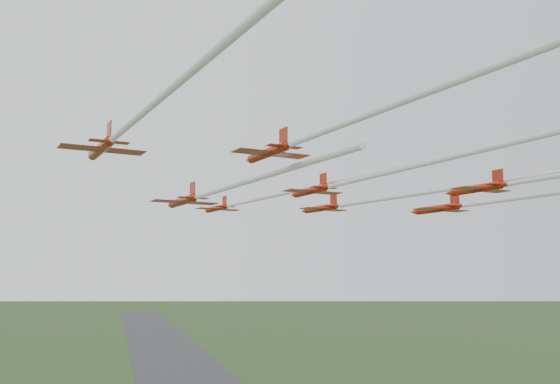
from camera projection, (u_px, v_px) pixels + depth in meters
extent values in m
cube|color=#363639|center=(176.00, 364.00, 274.98)|extent=(38.00, 900.00, 0.04)
cylinder|color=#B0210B|center=(216.00, 208.00, 110.89)|extent=(2.97, 7.52, 0.98)
cone|color=#B0210B|center=(206.00, 211.00, 114.79)|extent=(1.37, 1.80, 0.98)
cone|color=#B0210B|center=(227.00, 206.00, 107.21)|extent=(1.14, 1.26, 0.89)
ellipsoid|color=black|center=(212.00, 207.00, 112.45)|extent=(0.59, 0.91, 0.28)
cube|color=#B0210B|center=(218.00, 209.00, 110.25)|extent=(8.14, 4.32, 0.09)
cube|color=#B0210B|center=(225.00, 206.00, 107.93)|extent=(3.70, 1.98, 0.07)
cube|color=#B0210B|center=(224.00, 201.00, 108.22)|extent=(0.52, 1.56, 1.77)
cylinder|color=silver|center=(313.00, 187.00, 84.29)|extent=(14.69, 50.88, 0.53)
cylinder|color=#B0210B|center=(183.00, 201.00, 93.37)|extent=(3.46, 9.50, 1.23)
cone|color=#B0210B|center=(170.00, 205.00, 98.37)|extent=(1.67, 2.24, 1.23)
cone|color=#B0210B|center=(196.00, 197.00, 88.67)|extent=(1.40, 1.57, 1.12)
ellipsoid|color=black|center=(178.00, 200.00, 95.37)|extent=(0.71, 1.14, 0.36)
cube|color=#B0210B|center=(185.00, 202.00, 92.56)|extent=(10.22, 5.16, 0.11)
cube|color=#B0210B|center=(193.00, 198.00, 89.59)|extent=(4.65, 2.37, 0.09)
cube|color=#B0210B|center=(192.00, 190.00, 89.95)|extent=(0.59, 1.98, 2.23)
cylinder|color=silver|center=(260.00, 177.00, 70.96)|extent=(10.08, 38.50, 0.67)
cylinder|color=#B0210B|center=(321.00, 208.00, 107.58)|extent=(3.62, 8.22, 1.07)
cone|color=#B0210B|center=(304.00, 211.00, 111.75)|extent=(1.57, 2.01, 1.07)
cone|color=#B0210B|center=(338.00, 206.00, 103.65)|extent=(1.29, 1.42, 0.98)
ellipsoid|color=black|center=(314.00, 207.00, 109.25)|extent=(0.68, 1.01, 0.31)
cube|color=#B0210B|center=(323.00, 209.00, 106.89)|extent=(8.95, 5.10, 0.10)
cube|color=#B0210B|center=(334.00, 206.00, 104.42)|extent=(4.08, 2.34, 0.08)
cube|color=#B0210B|center=(334.00, 200.00, 104.72)|extent=(0.64, 1.70, 1.95)
cylinder|color=silver|center=(432.00, 192.00, 86.22)|extent=(13.38, 39.02, 0.59)
cylinder|color=#B0210B|center=(101.00, 149.00, 69.32)|extent=(3.10, 8.93, 1.15)
cone|color=#B0210B|center=(91.00, 157.00, 74.05)|extent=(1.54, 2.09, 1.15)
cone|color=#B0210B|center=(111.00, 140.00, 64.87)|extent=(1.30, 1.46, 1.05)
ellipsoid|color=black|center=(97.00, 148.00, 71.21)|extent=(0.65, 1.07, 0.33)
cube|color=#B0210B|center=(102.00, 150.00, 68.55)|extent=(9.58, 4.70, 0.10)
cube|color=#B0210B|center=(109.00, 142.00, 65.74)|extent=(4.36, 2.15, 0.08)
cube|color=#B0210B|center=(109.00, 131.00, 66.08)|extent=(0.52, 1.86, 2.09)
cylinder|color=silver|center=(191.00, 72.00, 43.24)|extent=(11.31, 47.07, 0.63)
cylinder|color=#B0210B|center=(310.00, 191.00, 82.28)|extent=(2.65, 7.65, 0.99)
cone|color=#B0210B|center=(293.00, 195.00, 86.34)|extent=(1.32, 1.79, 0.99)
cone|color=#B0210B|center=(328.00, 187.00, 78.46)|extent=(1.11, 1.25, 0.90)
ellipsoid|color=black|center=(303.00, 190.00, 83.91)|extent=(0.56, 0.91, 0.29)
cube|color=#B0210B|center=(313.00, 192.00, 81.62)|extent=(8.21, 4.02, 0.09)
cube|color=#B0210B|center=(324.00, 188.00, 79.21)|extent=(3.74, 1.84, 0.07)
cube|color=#B0210B|center=(323.00, 180.00, 79.50)|extent=(0.44, 1.59, 1.79)
cylinder|color=silver|center=(475.00, 152.00, 56.31)|extent=(11.45, 48.36, 0.54)
cylinder|color=#B0210B|center=(437.00, 209.00, 100.39)|extent=(3.33, 9.19, 1.19)
cone|color=#B0210B|center=(414.00, 212.00, 105.22)|extent=(1.61, 2.17, 1.19)
cone|color=#B0210B|center=(461.00, 205.00, 95.83)|extent=(1.36, 1.51, 1.08)
ellipsoid|color=black|center=(428.00, 207.00, 102.32)|extent=(0.68, 1.10, 0.35)
cube|color=#B0210B|center=(441.00, 210.00, 99.60)|extent=(9.89, 4.98, 0.11)
cube|color=#B0210B|center=(456.00, 206.00, 96.72)|extent=(4.50, 2.28, 0.09)
cube|color=#B0210B|center=(455.00, 199.00, 97.07)|extent=(0.57, 1.91, 2.16)
cylinder|color=#B0210B|center=(268.00, 153.00, 62.89)|extent=(2.70, 7.57, 0.98)
cone|color=#B0210B|center=(248.00, 160.00, 66.88)|extent=(1.32, 1.78, 0.98)
cone|color=#B0210B|center=(289.00, 145.00, 59.13)|extent=(1.11, 1.24, 0.89)
ellipsoid|color=black|center=(260.00, 152.00, 64.49)|extent=(0.56, 0.91, 0.28)
cube|color=#B0210B|center=(271.00, 154.00, 62.24)|extent=(8.14, 4.06, 0.09)
cube|color=#B0210B|center=(284.00, 146.00, 59.87)|extent=(3.70, 1.86, 0.07)
cube|color=#B0210B|center=(283.00, 137.00, 60.16)|extent=(0.46, 1.58, 1.78)
cylinder|color=silver|center=(512.00, 60.00, 35.90)|extent=(12.65, 50.94, 0.53)
cylinder|color=#B0210B|center=(477.00, 189.00, 75.66)|extent=(2.86, 7.57, 0.98)
cone|color=#B0210B|center=(449.00, 193.00, 79.61)|extent=(1.35, 1.80, 0.98)
cone|color=#B0210B|center=(505.00, 184.00, 71.94)|extent=(1.13, 1.26, 0.89)
ellipsoid|color=black|center=(465.00, 188.00, 77.24)|extent=(0.58, 0.91, 0.28)
cube|color=#B0210B|center=(481.00, 190.00, 75.02)|extent=(8.16, 4.22, 0.09)
cube|color=#B0210B|center=(499.00, 185.00, 72.67)|extent=(3.71, 1.93, 0.07)
cube|color=#B0210B|center=(498.00, 177.00, 72.95)|extent=(0.49, 1.57, 1.78)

